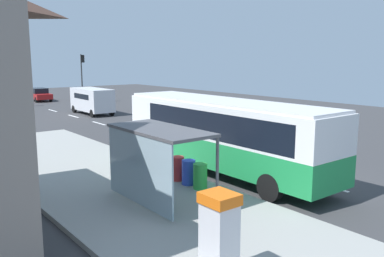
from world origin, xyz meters
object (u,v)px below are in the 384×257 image
object	(u,v)px
recycling_bin_green	(200,176)
traffic_light_near_side	(82,71)
white_van	(92,99)
recycling_bin_red	(178,168)
bus	(222,132)
recycling_bin_blue	(189,172)
ticket_machine	(219,235)
bus_shelter	(152,147)
sedan_near	(39,94)

from	to	relation	value
recycling_bin_green	traffic_light_near_side	bearing A→B (deg)	73.38
white_van	recycling_bin_red	size ratio (longest dim) A/B	5.50
bus	traffic_light_near_side	world-z (taller)	traffic_light_near_side
white_van	recycling_bin_blue	bearing A→B (deg)	-105.98
recycling_bin_blue	traffic_light_near_side	size ratio (longest dim) A/B	0.18
ticket_machine	recycling_bin_blue	size ratio (longest dim) A/B	2.04
white_van	bus_shelter	size ratio (longest dim) A/B	1.31
bus	white_van	xyz separation A→B (m)	(3.91, 21.50, -0.50)
traffic_light_near_side	ticket_machine	bearing A→B (deg)	-109.56
white_van	traffic_light_near_side	size ratio (longest dim) A/B	0.96
white_van	recycling_bin_green	xyz separation A→B (m)	(-6.40, -23.05, -0.69)
sedan_near	bus_shelter	world-z (taller)	bus_shelter
sedan_near	recycling_bin_red	distance (m)	36.89
white_van	sedan_near	size ratio (longest dim) A/B	1.17
white_van	traffic_light_near_side	distance (m)	10.24
traffic_light_near_side	recycling_bin_blue	bearing A→B (deg)	-106.97
traffic_light_near_side	bus_shelter	world-z (taller)	traffic_light_near_side
recycling_bin_blue	recycling_bin_green	bearing A→B (deg)	-90.00
recycling_bin_blue	bus_shelter	size ratio (longest dim) A/B	0.24
recycling_bin_green	traffic_light_near_side	world-z (taller)	traffic_light_near_side
white_van	bus_shelter	bearing A→B (deg)	-110.33
recycling_bin_red	ticket_machine	bearing A→B (deg)	-119.41
sedan_near	traffic_light_near_side	size ratio (longest dim) A/B	0.82
white_van	recycling_bin_blue	distance (m)	23.25
white_van	ticket_machine	size ratio (longest dim) A/B	2.69
recycling_bin_blue	ticket_machine	bearing A→B (deg)	-122.30
sedan_near	recycling_bin_green	size ratio (longest dim) A/B	4.71
traffic_light_near_side	bus_shelter	distance (m)	34.81
white_van	bus	bearing A→B (deg)	-100.31
recycling_bin_red	traffic_light_near_side	xyz separation A→B (m)	(9.69, 31.08, 2.93)
recycling_bin_blue	sedan_near	bearing A→B (deg)	80.04
bus	recycling_bin_red	world-z (taller)	bus
white_van	recycling_bin_blue	world-z (taller)	white_van
recycling_bin_red	bus_shelter	size ratio (longest dim) A/B	0.24
recycling_bin_green	recycling_bin_blue	xyz separation A→B (m)	(0.00, 0.70, 0.00)
sedan_near	traffic_light_near_side	xyz separation A→B (m)	(3.19, -5.24, 2.79)
white_van	ticket_machine	xyz separation A→B (m)	(-10.05, -28.12, -0.17)
bus	white_van	bearing A→B (deg)	79.69
bus	traffic_light_near_side	bearing A→B (deg)	76.88
bus	recycling_bin_red	distance (m)	2.76
recycling_bin_red	traffic_light_near_side	distance (m)	32.68
recycling_bin_green	traffic_light_near_side	xyz separation A→B (m)	(9.69, 32.48, 2.93)
bus	ticket_machine	xyz separation A→B (m)	(-6.14, -6.62, -0.67)
recycling_bin_blue	traffic_light_near_side	xyz separation A→B (m)	(9.69, 31.78, 2.93)
bus	recycling_bin_green	bearing A→B (deg)	-148.12
sedan_near	recycling_bin_blue	bearing A→B (deg)	-99.96
ticket_machine	traffic_light_near_side	xyz separation A→B (m)	(13.34, 37.55, 2.41)
recycling_bin_green	bus_shelter	world-z (taller)	bus_shelter
bus_shelter	ticket_machine	bearing A→B (deg)	-106.44
sedan_near	traffic_light_near_side	bearing A→B (deg)	-58.65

